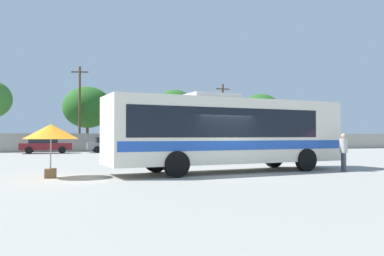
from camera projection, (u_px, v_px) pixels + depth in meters
name	position (u px, v px, depth m)	size (l,w,h in m)	color
ground_plane	(169.00, 160.00, 26.04)	(300.00, 300.00, 0.00)	gray
perimeter_wall	(132.00, 142.00, 41.61)	(80.00, 0.30, 1.87)	#9E998C
coach_bus_cream_blue	(226.00, 131.00, 17.68)	(11.37, 3.98, 3.51)	silver
attendant_by_bus_door	(344.00, 150.00, 17.96)	(0.41, 0.41, 1.75)	#4C4C51
vendor_umbrella_near_gate_orange	(51.00, 133.00, 15.19)	(2.09, 2.09, 2.09)	gray
parked_car_leftmost_maroon	(45.00, 145.00, 36.12)	(4.60, 2.08, 1.48)	maroon
parked_car_second_grey	(111.00, 144.00, 38.33)	(4.66, 2.10, 1.47)	slate
parked_car_third_grey	(172.00, 144.00, 40.01)	(4.45, 2.07, 1.54)	slate
utility_pole_near	(80.00, 107.00, 41.84)	(1.77, 0.57, 9.09)	#4C3823
utility_pole_far	(223.00, 115.00, 47.01)	(1.80, 0.25, 7.88)	#4C3823
roadside_tree_midleft	(87.00, 107.00, 45.32)	(5.64, 5.64, 7.34)	brown
roadside_tree_midright	(175.00, 107.00, 49.38)	(5.00, 5.00, 7.45)	brown
roadside_tree_right	(261.00, 112.00, 51.98)	(5.56, 5.56, 7.20)	brown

